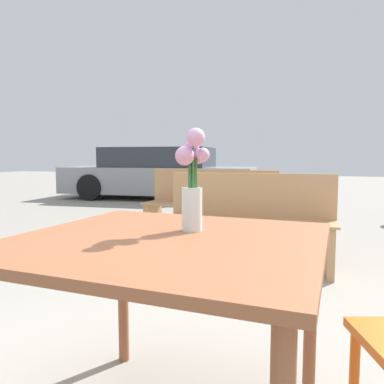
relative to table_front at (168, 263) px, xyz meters
The scene contains 5 objects.
table_front is the anchor object (origin of this frame).
flower_vase 0.29m from the table_front, 72.48° to the left, with size 0.12×0.12×0.36m.
bench_near 3.10m from the table_front, 104.80° to the left, with size 1.63×0.57×0.85m.
bench_far 2.18m from the table_front, 94.11° to the left, with size 1.50×0.46×0.85m.
parked_car 7.85m from the table_front, 115.14° to the left, with size 4.68×2.15×1.22m.
Camera 1 is at (0.49, -1.12, 0.99)m, focal length 35.00 mm.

